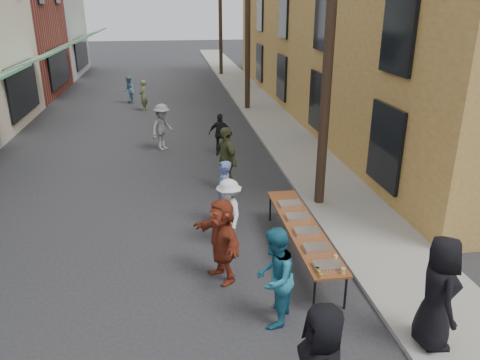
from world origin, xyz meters
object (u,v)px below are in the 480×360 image
object	(u,v)px
serving_table	(302,228)
guest_front_c	(274,278)
utility_pole_near	(330,33)
utility_pole_far	(220,11)
catering_tray_sausage	(327,266)
server	(438,293)
utility_pole_mid	(248,17)

from	to	relation	value
serving_table	guest_front_c	xyz separation A→B (m)	(-1.06, -2.05, 0.18)
utility_pole_near	serving_table	size ratio (longest dim) A/B	2.25
utility_pole_far	catering_tray_sausage	xyz separation A→B (m)	(-1.23, -28.30, -3.71)
utility_pole_far	guest_front_c	xyz separation A→B (m)	(-2.30, -28.69, -3.61)
guest_front_c	server	xyz separation A→B (m)	(2.35, -1.00, 0.15)
utility_pole_near	guest_front_c	xyz separation A→B (m)	(-2.30, -4.69, -3.61)
utility_pole_mid	catering_tray_sausage	bearing A→B (deg)	-94.33
utility_pole_far	catering_tray_sausage	distance (m)	28.57
catering_tray_sausage	utility_pole_near	bearing A→B (deg)	73.98
utility_pole_mid	guest_front_c	xyz separation A→B (m)	(-2.30, -16.69, -3.61)
utility_pole_mid	utility_pole_far	bearing A→B (deg)	90.00
serving_table	catering_tray_sausage	xyz separation A→B (m)	(0.00, -1.65, 0.08)
serving_table	utility_pole_mid	bearing A→B (deg)	85.18
utility_pole_far	guest_front_c	distance (m)	29.01
catering_tray_sausage	server	xyz separation A→B (m)	(1.28, -1.40, 0.25)
utility_pole_near	guest_front_c	bearing A→B (deg)	-116.10
utility_pole_near	guest_front_c	distance (m)	6.35
utility_pole_far	serving_table	world-z (taller)	utility_pole_far
utility_pole_mid	guest_front_c	bearing A→B (deg)	-97.84
utility_pole_mid	guest_front_c	size ratio (longest dim) A/B	5.04
server	utility_pole_far	bearing A→B (deg)	9.82
utility_pole_near	guest_front_c	size ratio (longest dim) A/B	5.04
utility_pole_near	utility_pole_far	distance (m)	24.00
catering_tray_sausage	serving_table	bearing A→B (deg)	90.00
utility_pole_near	utility_pole_mid	xyz separation A→B (m)	(0.00, 12.00, 0.00)
serving_table	server	bearing A→B (deg)	-67.16
utility_pole_mid	catering_tray_sausage	xyz separation A→B (m)	(-1.23, -16.30, -3.71)
utility_pole_near	server	world-z (taller)	utility_pole_near
utility_pole_mid	utility_pole_far	xyz separation A→B (m)	(0.00, 12.00, 0.00)
server	guest_front_c	bearing A→B (deg)	76.60
utility_pole_far	server	world-z (taller)	utility_pole_far
utility_pole_mid	catering_tray_sausage	distance (m)	16.76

